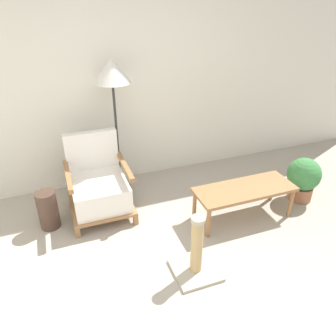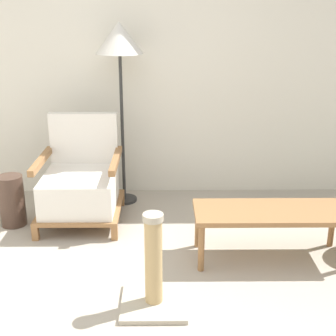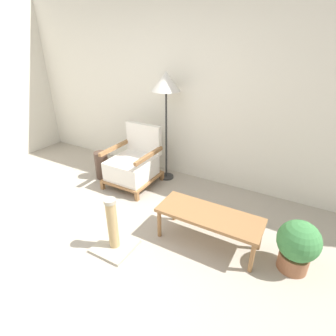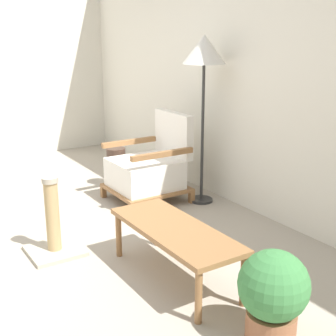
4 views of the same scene
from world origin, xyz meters
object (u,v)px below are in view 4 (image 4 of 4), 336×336
object	(u,v)px
vase	(116,167)
potted_plant	(273,293)
coffee_table	(175,234)
scratching_post	(53,229)
armchair	(149,168)
floor_lamp	(204,56)

from	to	relation	value
vase	potted_plant	bearing A→B (deg)	-9.83
coffee_table	scratching_post	world-z (taller)	scratching_post
armchair	potted_plant	distance (m)	2.38
coffee_table	scratching_post	bearing A→B (deg)	-145.61
floor_lamp	vase	distance (m)	1.58
coffee_table	vase	size ratio (longest dim) A/B	2.55
armchair	vase	world-z (taller)	armchair
armchair	coffee_table	distance (m)	1.60
coffee_table	scratching_post	distance (m)	1.01
potted_plant	vase	bearing A→B (deg)	170.17
vase	potted_plant	world-z (taller)	potted_plant
potted_plant	scratching_post	bearing A→B (deg)	-159.27
armchair	potted_plant	size ratio (longest dim) A/B	1.62
floor_lamp	scratching_post	xyz separation A→B (m)	(0.31, -1.63, -1.23)
floor_lamp	coffee_table	bearing A→B (deg)	-43.29
vase	scratching_post	xyz separation A→B (m)	(1.19, -1.13, -0.02)
coffee_table	potted_plant	xyz separation A→B (m)	(0.85, 0.07, -0.04)
scratching_post	vase	bearing A→B (deg)	136.56
scratching_post	floor_lamp	bearing A→B (deg)	100.67
floor_lamp	coffee_table	world-z (taller)	floor_lamp
coffee_table	vase	distance (m)	2.10
armchair	vase	bearing A→B (deg)	-170.92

